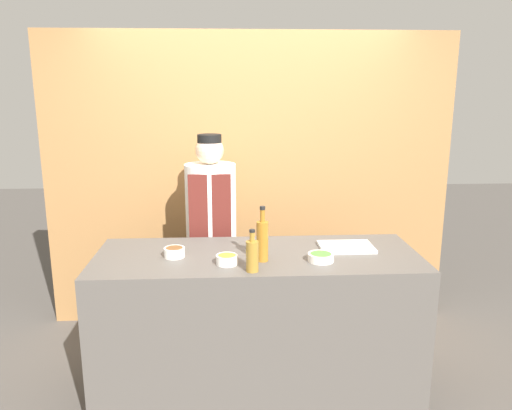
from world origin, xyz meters
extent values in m
plane|color=#4C4742|center=(0.00, 0.00, 0.00)|extent=(14.00, 14.00, 0.00)
cube|color=olive|center=(0.00, 1.17, 1.20)|extent=(3.34, 0.18, 2.40)
cube|color=#514C47|center=(0.00, 0.00, 0.47)|extent=(2.02, 0.77, 0.95)
cylinder|color=white|center=(-0.51, -0.02, 0.98)|extent=(0.13, 0.13, 0.06)
cylinder|color=brown|center=(-0.51, -0.02, 1.00)|extent=(0.10, 0.10, 0.02)
cylinder|color=white|center=(0.37, -0.15, 0.97)|extent=(0.16, 0.16, 0.05)
cylinder|color=green|center=(0.37, -0.15, 0.99)|extent=(0.13, 0.13, 0.01)
cylinder|color=white|center=(-0.19, -0.17, 0.98)|extent=(0.13, 0.13, 0.06)
cylinder|color=yellow|center=(-0.19, -0.17, 0.99)|extent=(0.11, 0.11, 0.02)
cube|color=white|center=(0.58, 0.08, 0.96)|extent=(0.34, 0.25, 0.02)
cylinder|color=#9E661E|center=(0.02, -0.12, 1.07)|extent=(0.07, 0.07, 0.24)
cylinder|color=#9E661E|center=(0.02, -0.12, 1.23)|extent=(0.03, 0.03, 0.07)
cylinder|color=black|center=(0.02, -0.12, 1.27)|extent=(0.03, 0.03, 0.02)
cylinder|color=olive|center=(-0.05, -0.29, 1.04)|extent=(0.07, 0.07, 0.18)
cylinder|color=olive|center=(-0.05, -0.29, 1.15)|extent=(0.03, 0.03, 0.05)
cylinder|color=black|center=(-0.05, -0.29, 1.19)|extent=(0.03, 0.03, 0.01)
cylinder|color=#28282D|center=(-0.31, 0.67, 0.43)|extent=(0.27, 0.27, 0.85)
cylinder|color=white|center=(-0.31, 0.67, 1.13)|extent=(0.38, 0.38, 0.56)
cube|color=#561E19|center=(-0.31, 0.49, 1.11)|extent=(0.30, 0.02, 0.52)
sphere|color=beige|center=(-0.31, 0.67, 1.52)|extent=(0.21, 0.21, 0.21)
cylinder|color=black|center=(-0.31, 0.67, 1.60)|extent=(0.18, 0.18, 0.07)
camera|label=1|loc=(-0.17, -2.95, 1.96)|focal=35.00mm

